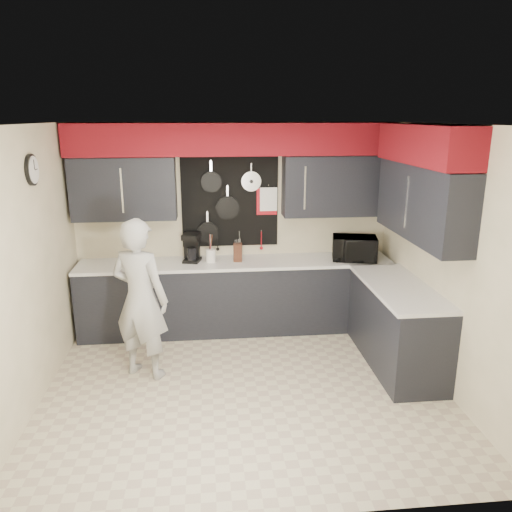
{
  "coord_description": "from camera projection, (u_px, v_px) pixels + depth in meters",
  "views": [
    {
      "loc": [
        -0.35,
        -4.53,
        2.67
      ],
      "look_at": [
        0.16,
        0.5,
        1.25
      ],
      "focal_mm": 35.0,
      "sensor_mm": 36.0,
      "label": 1
    }
  ],
  "objects": [
    {
      "name": "base_cabinets",
      "position": [
        278.0,
        303.0,
        6.11
      ],
      "size": [
        3.95,
        2.2,
        0.92
      ],
      "color": "black",
      "rests_on": "ground"
    },
    {
      "name": "coffee_maker",
      "position": [
        192.0,
        247.0,
        6.2
      ],
      "size": [
        0.24,
        0.28,
        0.36
      ],
      "rotation": [
        0.0,
        0.0,
        -0.24
      ],
      "color": "black",
      "rests_on": "base_cabinets"
    },
    {
      "name": "knife_block",
      "position": [
        238.0,
        252.0,
        6.2
      ],
      "size": [
        0.11,
        0.11,
        0.23
      ],
      "primitive_type": "cube",
      "rotation": [
        0.0,
        0.0,
        -0.11
      ],
      "color": "#341710",
      "rests_on": "base_cabinets"
    },
    {
      "name": "person",
      "position": [
        140.0,
        299.0,
        5.13
      ],
      "size": [
        0.74,
        0.64,
        1.71
      ],
      "primitive_type": "imported",
      "rotation": [
        0.0,
        0.0,
        2.69
      ],
      "color": "#9F9E9C",
      "rests_on": "ground"
    },
    {
      "name": "back_wall_assembly",
      "position": [
        235.0,
        172.0,
        6.09
      ],
      "size": [
        4.0,
        0.36,
        2.6
      ],
      "color": "beige",
      "rests_on": "ground"
    },
    {
      "name": "ground",
      "position": [
        245.0,
        387.0,
        5.1
      ],
      "size": [
        4.0,
        4.0,
        0.0
      ],
      "primitive_type": "plane",
      "color": "beige",
      "rests_on": "ground"
    },
    {
      "name": "microwave",
      "position": [
        354.0,
        248.0,
        6.25
      ],
      "size": [
        0.61,
        0.48,
        0.3
      ],
      "primitive_type": "imported",
      "rotation": [
        0.0,
        0.0,
        -0.22
      ],
      "color": "black",
      "rests_on": "base_cabinets"
    },
    {
      "name": "utensil_crock",
      "position": [
        211.0,
        256.0,
        6.18
      ],
      "size": [
        0.12,
        0.12,
        0.16
      ],
      "primitive_type": "cylinder",
      "color": "white",
      "rests_on": "base_cabinets"
    },
    {
      "name": "right_wall_assembly",
      "position": [
        426.0,
        191.0,
        5.0
      ],
      "size": [
        0.36,
        3.5,
        2.6
      ],
      "color": "beige",
      "rests_on": "ground"
    },
    {
      "name": "left_wall_assembly",
      "position": [
        27.0,
        267.0,
        4.56
      ],
      "size": [
        0.05,
        3.5,
        2.6
      ],
      "color": "beige",
      "rests_on": "ground"
    }
  ]
}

